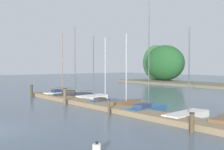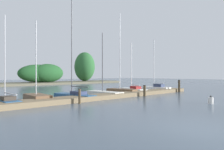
# 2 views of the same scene
# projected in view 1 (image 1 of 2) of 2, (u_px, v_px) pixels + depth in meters

# --- Properties ---
(dock_pier) EXTENTS (29.79, 1.80, 0.35)m
(dock_pier) POSITION_uv_depth(u_px,v_px,m) (122.00, 110.00, 20.41)
(dock_pier) COLOR #847051
(dock_pier) RESTS_ON ground
(sailboat_0) EXTENTS (1.06, 3.79, 7.02)m
(sailboat_0) POSITION_uv_depth(u_px,v_px,m) (61.00, 92.00, 30.77)
(sailboat_0) COLOR white
(sailboat_0) RESTS_ON ground
(sailboat_1) EXTENTS (1.79, 4.22, 7.57)m
(sailboat_1) POSITION_uv_depth(u_px,v_px,m) (74.00, 94.00, 28.90)
(sailboat_1) COLOR #232833
(sailboat_1) RESTS_ON ground
(sailboat_2) EXTENTS (1.27, 3.42, 6.38)m
(sailboat_2) POSITION_uv_depth(u_px,v_px,m) (93.00, 96.00, 27.62)
(sailboat_2) COLOR white
(sailboat_2) RESTS_ON ground
(sailboat_3) EXTENTS (1.13, 3.58, 5.90)m
(sailboat_3) POSITION_uv_depth(u_px,v_px,m) (104.00, 101.00, 24.23)
(sailboat_3) COLOR #285684
(sailboat_3) RESTS_ON ground
(sailboat_4) EXTENTS (1.22, 2.99, 6.03)m
(sailboat_4) POSITION_uv_depth(u_px,v_px,m) (125.00, 103.00, 22.87)
(sailboat_4) COLOR brown
(sailboat_4) RESTS_ON ground
(sailboat_5) EXTENTS (1.70, 4.54, 8.23)m
(sailboat_5) POSITION_uv_depth(u_px,v_px,m) (147.00, 108.00, 20.38)
(sailboat_5) COLOR #285684
(sailboat_5) RESTS_ON ground
(sailboat_6) EXTENTS (1.53, 4.19, 5.95)m
(sailboat_6) POSITION_uv_depth(u_px,v_px,m) (188.00, 114.00, 17.92)
(sailboat_6) COLOR silver
(sailboat_6) RESTS_ON ground
(mooring_piling_0) EXTENTS (0.31, 0.31, 1.28)m
(mooring_piling_0) POSITION_uv_depth(u_px,v_px,m) (32.00, 91.00, 30.05)
(mooring_piling_0) COLOR #3D3323
(mooring_piling_0) RESTS_ON ground
(mooring_piling_1) EXTENTS (0.31, 0.31, 1.41)m
(mooring_piling_1) POSITION_uv_depth(u_px,v_px,m) (65.00, 96.00, 24.43)
(mooring_piling_1) COLOR brown
(mooring_piling_1) RESTS_ON ground
(mooring_piling_2) EXTENTS (0.19, 0.19, 1.04)m
(mooring_piling_2) POSITION_uv_depth(u_px,v_px,m) (109.00, 107.00, 19.52)
(mooring_piling_2) COLOR #4C3D28
(mooring_piling_2) RESTS_ON ground
(mooring_piling_3) EXTENTS (0.27, 0.27, 1.04)m
(mooring_piling_3) POSITION_uv_depth(u_px,v_px,m) (192.00, 123.00, 14.13)
(mooring_piling_3) COLOR #4C3D28
(mooring_piling_3) RESTS_ON ground
(channel_buoy_0) EXTENTS (0.34, 0.34, 0.56)m
(channel_buoy_0) POSITION_uv_depth(u_px,v_px,m) (97.00, 150.00, 10.56)
(channel_buoy_0) COLOR white
(channel_buoy_0) RESTS_ON ground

